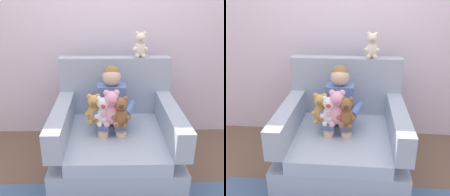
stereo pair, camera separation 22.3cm
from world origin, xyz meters
TOP-DOWN VIEW (x-y plane):
  - ground_plane at (0.00, 0.00)m, footprint 8.00×8.00m
  - back_wall at (0.00, 0.80)m, footprint 6.00×0.10m
  - armchair at (0.00, 0.05)m, footprint 1.11×1.03m
  - seated_child at (-0.04, 0.09)m, footprint 0.45×0.39m
  - plush_pink at (-0.04, -0.08)m, footprint 0.19×0.16m
  - plush_honey at (-0.20, -0.03)m, footprint 0.16×0.13m
  - plush_white at (-0.11, -0.08)m, footprint 0.16×0.13m
  - plush_brown at (0.04, -0.11)m, footprint 0.17×0.13m
  - plush_cream_on_backrest at (0.25, 0.44)m, footprint 0.15×0.12m

SIDE VIEW (x-z plane):
  - ground_plane at x=0.00m, z-range 0.00..0.00m
  - armchair at x=0.00m, z-range -0.19..0.80m
  - seated_child at x=-0.04m, z-range 0.20..1.03m
  - plush_white at x=-0.11m, z-range 0.50..0.77m
  - plush_honey at x=-0.20m, z-range 0.50..0.78m
  - plush_brown at x=0.04m, z-range 0.50..0.78m
  - plush_pink at x=-0.04m, z-range 0.50..0.83m
  - plush_cream_on_backrest at x=0.25m, z-range 0.99..1.24m
  - back_wall at x=0.00m, z-range 0.00..2.60m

